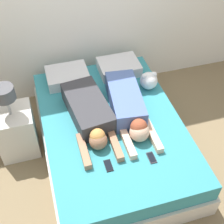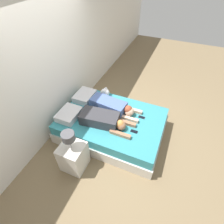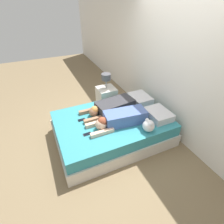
{
  "view_description": "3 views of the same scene",
  "coord_description": "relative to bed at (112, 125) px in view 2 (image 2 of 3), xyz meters",
  "views": [
    {
      "loc": [
        -0.64,
        -2.19,
        2.93
      ],
      "look_at": [
        0.0,
        0.0,
        0.62
      ],
      "focal_mm": 50.0,
      "sensor_mm": 36.0,
      "label": 1
    },
    {
      "loc": [
        -2.34,
        -0.99,
        3.04
      ],
      "look_at": [
        0.0,
        0.0,
        0.62
      ],
      "focal_mm": 28.0,
      "sensor_mm": 36.0,
      "label": 2
    },
    {
      "loc": [
        2.42,
        -1.11,
        2.45
      ],
      "look_at": [
        0.0,
        0.0,
        0.62
      ],
      "focal_mm": 28.0,
      "sensor_mm": 36.0,
      "label": 3
    }
  ],
  "objects": [
    {
      "name": "bed",
      "position": [
        0.0,
        0.0,
        0.0
      ],
      "size": [
        1.52,
        2.15,
        0.47
      ],
      "color": "beige",
      "rests_on": "ground_plane"
    },
    {
      "name": "person_left",
      "position": [
        -0.22,
        0.09,
        0.35
      ],
      "size": [
        0.46,
        1.09,
        0.22
      ],
      "color": "#333338",
      "rests_on": "bed"
    },
    {
      "name": "person_right",
      "position": [
        0.2,
        0.06,
        0.35
      ],
      "size": [
        0.41,
        1.1,
        0.23
      ],
      "color": "#4C66A5",
      "rests_on": "bed"
    },
    {
      "name": "nightstand",
      "position": [
        -1.02,
        0.32,
        0.09
      ],
      "size": [
        0.42,
        0.42,
        0.94
      ],
      "color": "beige",
      "rests_on": "ground_plane"
    },
    {
      "name": "ground_plane",
      "position": [
        0.0,
        0.0,
        -0.23
      ],
      "size": [
        12.0,
        12.0,
        0.0
      ],
      "primitive_type": "plane",
      "color": "#7F6B4C"
    },
    {
      "name": "wall_back",
      "position": [
        0.0,
        1.22,
        1.07
      ],
      "size": [
        12.0,
        0.06,
        2.6
      ],
      "color": "white",
      "rests_on": "ground_plane"
    },
    {
      "name": "cell_phone_left",
      "position": [
        -0.19,
        -0.54,
        0.25
      ],
      "size": [
        0.07,
        0.14,
        0.01
      ],
      "color": "black",
      "rests_on": "bed"
    },
    {
      "name": "cell_phone_right",
      "position": [
        0.23,
        -0.57,
        0.25
      ],
      "size": [
        0.07,
        0.14,
        0.01
      ],
      "color": "#2D2D33",
      "rests_on": "bed"
    },
    {
      "name": "pillow_head_right",
      "position": [
        0.33,
        0.82,
        0.31
      ],
      "size": [
        0.5,
        0.39,
        0.14
      ],
      "color": "silver",
      "rests_on": "bed"
    },
    {
      "name": "pillow_head_left",
      "position": [
        -0.33,
        0.82,
        0.31
      ],
      "size": [
        0.5,
        0.39,
        0.14
      ],
      "color": "silver",
      "rests_on": "bed"
    },
    {
      "name": "plush_toy",
      "position": [
        0.57,
        0.42,
        0.35
      ],
      "size": [
        0.21,
        0.21,
        0.22
      ],
      "color": "white",
      "rests_on": "bed"
    }
  ]
}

